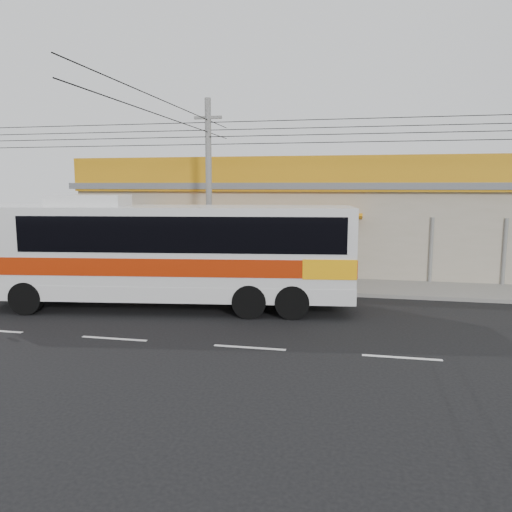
# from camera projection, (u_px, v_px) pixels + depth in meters

# --- Properties ---
(ground) EXTENTS (120.00, 120.00, 0.00)m
(ground) POSITION_uv_depth(u_px,v_px,m) (266.00, 323.00, 16.01)
(ground) COLOR black
(ground) RESTS_ON ground
(sidewalk) EXTENTS (30.00, 3.20, 0.15)m
(sidewalk) POSITION_uv_depth(u_px,v_px,m) (291.00, 285.00, 21.82)
(sidewalk) COLOR gray
(sidewalk) RESTS_ON ground
(lane_markings) EXTENTS (50.00, 0.12, 0.01)m
(lane_markings) POSITION_uv_depth(u_px,v_px,m) (250.00, 348.00, 13.59)
(lane_markings) COLOR silver
(lane_markings) RESTS_ON ground
(storefront_building) EXTENTS (22.60, 9.20, 5.70)m
(storefront_building) POSITION_uv_depth(u_px,v_px,m) (305.00, 224.00, 26.88)
(storefront_building) COLOR #9F9780
(storefront_building) RESTS_ON ground
(coach_bus) EXTENTS (13.40, 4.52, 4.05)m
(coach_bus) POSITION_uv_depth(u_px,v_px,m) (172.00, 248.00, 17.70)
(coach_bus) COLOR silver
(coach_bus) RESTS_ON ground
(motorbike_red) EXTENTS (2.08, 0.78, 1.08)m
(motorbike_red) POSITION_uv_depth(u_px,v_px,m) (77.00, 266.00, 22.87)
(motorbike_red) COLOR #9C0F0B
(motorbike_red) RESTS_ON sidewalk
(motorbike_dark) EXTENTS (1.97, 0.68, 1.16)m
(motorbike_dark) POSITION_uv_depth(u_px,v_px,m) (159.00, 265.00, 22.91)
(motorbike_dark) COLOR black
(motorbike_dark) RESTS_ON sidewalk
(utility_pole) EXTENTS (34.00, 14.00, 8.01)m
(utility_pole) POSITION_uv_depth(u_px,v_px,m) (208.00, 132.00, 21.01)
(utility_pole) COLOR slate
(utility_pole) RESTS_ON ground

